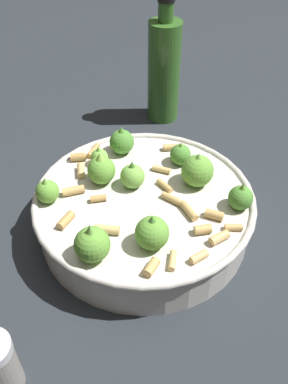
% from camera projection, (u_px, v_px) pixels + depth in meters
% --- Properties ---
extents(ground_plane, '(2.40, 2.40, 0.00)m').
position_uv_depth(ground_plane, '(144.00, 227.00, 0.65)').
color(ground_plane, '#23282D').
extents(cooking_pan, '(0.32, 0.32, 0.12)m').
position_uv_depth(cooking_pan, '(144.00, 208.00, 0.62)').
color(cooking_pan, beige).
rests_on(cooking_pan, ground).
extents(olive_oil_bottle, '(0.06, 0.06, 0.25)m').
position_uv_depth(olive_oil_bottle, '(164.00, 69.00, 0.82)').
color(olive_oil_bottle, '#336023').
rests_on(olive_oil_bottle, ground).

